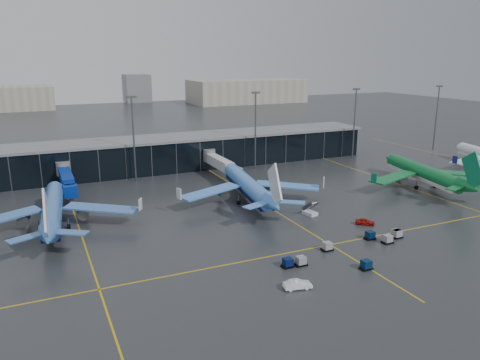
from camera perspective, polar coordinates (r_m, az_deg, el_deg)
name	(u,v)px	position (r m, az deg, el deg)	size (l,w,h in m)	color
ground	(253,228)	(103.62, 1.58, -5.85)	(600.00, 600.00, 0.00)	#282B2D
terminal_pier	(172,152)	(158.15, -8.25, 3.35)	(142.00, 17.00, 10.70)	black
jet_bridges	(67,179)	(134.22, -20.38, 0.10)	(94.00, 27.50, 7.20)	#595B60
flood_masts	(198,132)	(146.88, -5.17, 5.89)	(203.00, 0.50, 25.50)	#595B60
distant_hangars	(158,93)	(369.99, -9.92, 10.38)	(260.00, 71.00, 22.00)	#B2AD99
taxi_lines	(270,208)	(116.82, 3.74, -3.43)	(220.00, 120.00, 0.02)	gold
airliner_arkefly	(52,198)	(110.04, -21.99, -2.03)	(38.35, 43.68, 13.42)	#396EBC
airliner_klm_near	(248,175)	(120.41, 0.95, 0.56)	(39.25, 44.71, 13.74)	#4588E5
airliner_aer_lingus	(423,164)	(143.91, 21.46, 1.86)	(38.74, 44.12, 13.56)	#0D6F30
baggage_carts	(356,247)	(94.61, 13.97, -7.90)	(29.96, 12.49, 1.70)	black
mobile_airstair	(310,212)	(112.77, 8.54, -3.85)	(2.89, 3.63, 3.45)	silver
service_van_red	(365,222)	(108.89, 14.99, -4.92)	(1.70, 4.22, 1.44)	#A8130C
service_van_white	(298,284)	(78.38, 7.04, -12.51)	(1.64, 4.69, 1.54)	white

